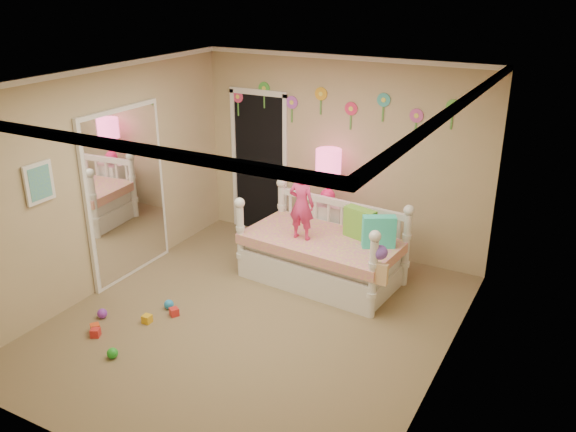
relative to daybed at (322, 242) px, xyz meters
The scene contains 18 objects.
floor 1.36m from the daybed, 100.33° to the right, with size 4.00×4.50×0.01m, color #7F684C.
ceiling 2.43m from the daybed, 100.33° to the right, with size 4.00×4.50×0.01m, color white.
back_wall 1.30m from the daybed, 102.53° to the left, with size 4.00×0.01×2.60m, color tan.
left_wall 2.66m from the daybed, 150.95° to the right, with size 0.01×4.50×2.60m, color tan.
right_wall 2.30m from the daybed, 34.86° to the right, with size 0.01×4.50×2.60m, color tan.
crown_molding 2.41m from the daybed, 100.33° to the right, with size 4.00×4.50×0.06m, color white, non-canonical shape.
daybed is the anchor object (origin of this frame).
pillow_turquoise 0.74m from the daybed, ahead, with size 0.38×0.13×0.38m, color #2AD4B0.
pillow_lime 0.51m from the daybed, 25.62° to the left, with size 0.40×0.15×0.38m, color #72C23B.
child 0.55m from the daybed, 145.71° to the right, with size 0.31×0.21×0.86m, color #EA3578.
nightstand 0.78m from the daybed, 110.48° to the left, with size 0.43×0.33×0.72m, color white.
table_lamp 1.03m from the daybed, 110.48° to the left, with size 0.33×0.33×0.73m.
closet_doorway 1.86m from the daybed, 145.90° to the left, with size 0.90×0.04×2.07m, color black.
flower_decals 1.77m from the daybed, 107.47° to the left, with size 3.40×0.02×0.50m, color #B2668C, non-canonical shape.
mirror_closet 2.44m from the daybed, 156.81° to the right, with size 0.07×1.30×2.10m, color white.
wall_picture 3.23m from the daybed, 135.78° to the right, with size 0.05×0.34×0.42m, color white.
hanging_bag 1.04m from the daybed, 29.16° to the right, with size 0.20×0.16×0.36m, color beige, non-canonical shape.
toy_scatter 2.39m from the daybed, 126.41° to the right, with size 0.80×1.30×0.11m, color #996666, non-canonical shape.
Camera 1 is at (3.01, -4.79, 3.52)m, focal length 37.53 mm.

